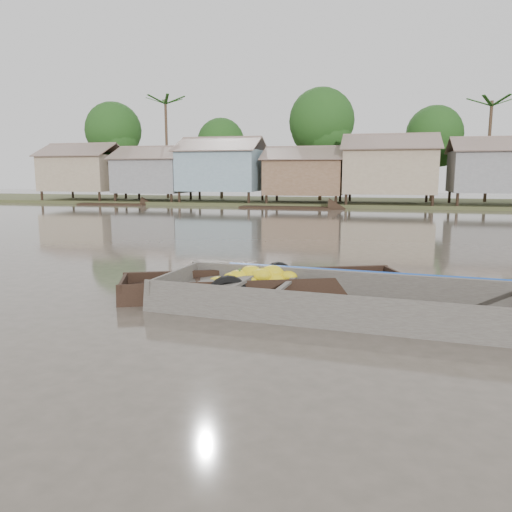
# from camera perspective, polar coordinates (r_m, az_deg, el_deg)

# --- Properties ---
(ground) EXTENTS (120.00, 120.00, 0.00)m
(ground) POSITION_cam_1_polar(r_m,az_deg,el_deg) (9.84, 2.65, -5.11)
(ground) COLOR #4B4439
(ground) RESTS_ON ground
(riverbank) EXTENTS (120.00, 12.47, 10.22)m
(riverbank) POSITION_cam_1_polar(r_m,az_deg,el_deg) (41.24, 15.68, 9.90)
(riverbank) COLOR #384723
(riverbank) RESTS_ON ground
(banana_boat) EXTENTS (5.93, 3.49, 0.82)m
(banana_boat) POSITION_cam_1_polar(r_m,az_deg,el_deg) (10.33, 0.50, -3.42)
(banana_boat) COLOR black
(banana_boat) RESTS_ON ground
(viewer_boat) EXTENTS (8.81, 3.00, 0.70)m
(viewer_boat) POSITION_cam_1_polar(r_m,az_deg,el_deg) (9.07, 15.53, -6.16)
(viewer_boat) COLOR #433D39
(viewer_boat) RESTS_ON ground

